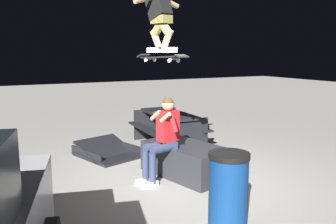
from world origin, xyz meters
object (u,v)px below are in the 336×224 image
person_sitting_on_ledge (163,135)px  skateboard (162,57)px  trash_bin (228,191)px  ledge_box_main (186,160)px  picnic_table_back (169,123)px  kicker_ramp (109,153)px  skater_airborne (159,12)px

person_sitting_on_ledge → skateboard: (0.01, 0.01, 1.24)m
person_sitting_on_ledge → trash_bin: bearing=178.5°
ledge_box_main → picnic_table_back: picnic_table_back is taller
ledge_box_main → picnic_table_back: (1.94, -0.68, 0.23)m
ledge_box_main → person_sitting_on_ledge: (-0.05, 0.46, 0.50)m
skateboard → picnic_table_back: size_ratio=0.59×
ledge_box_main → kicker_ramp: 1.88m
ledge_box_main → skateboard: 1.81m
skater_airborne → kicker_ramp: (1.66, 0.33, -2.63)m
skateboard → trash_bin: size_ratio=1.11×
skateboard → skater_airborne: (0.05, 0.01, 0.69)m
ledge_box_main → skater_airborne: size_ratio=1.34×
picnic_table_back → ledge_box_main: bearing=160.6°
ledge_box_main → skater_airborne: 2.48m
ledge_box_main → trash_bin: (-1.86, 0.51, 0.20)m
picnic_table_back → trash_bin: trash_bin is taller
skateboard → trash_bin: skateboard is taller
skater_airborne → trash_bin: bearing=179.4°
kicker_ramp → trash_bin: 3.58m
picnic_table_back → skater_airborne: bearing=148.6°
skateboard → trash_bin: (-1.82, 0.03, -1.54)m
skater_airborne → kicker_ramp: skater_airborne is taller
ledge_box_main → person_sitting_on_ledge: size_ratio=1.10×
ledge_box_main → kicker_ramp: ledge_box_main is taller
ledge_box_main → kicker_ramp: size_ratio=1.07×
person_sitting_on_ledge → skater_airborne: bearing=22.6°
ledge_box_main → person_sitting_on_ledge: bearing=96.3°
person_sitting_on_ledge → picnic_table_back: person_sitting_on_ledge is taller
person_sitting_on_ledge → trash_bin: 1.83m
person_sitting_on_ledge → kicker_ramp: bearing=11.6°
skater_airborne → picnic_table_back: 3.14m
person_sitting_on_ledge → picnic_table_back: 2.31m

